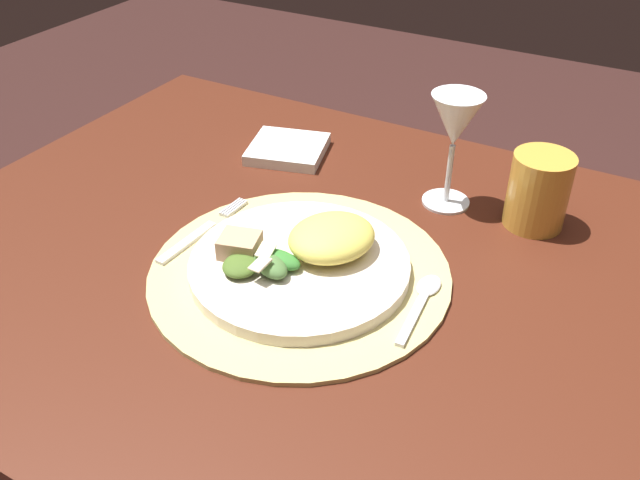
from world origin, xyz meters
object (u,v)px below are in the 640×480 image
dining_table (365,373)px  wine_glass (455,126)px  dinner_plate (300,265)px  napkin (288,149)px  fork (200,233)px  spoon (423,297)px  amber_tumbler (538,191)px

dining_table → wine_glass: bearing=84.9°
wine_glass → dinner_plate: bearing=-111.6°
dining_table → dinner_plate: size_ratio=4.60×
dinner_plate → napkin: bearing=124.1°
wine_glass → fork: bearing=-136.1°
spoon → wine_glass: wine_glass is taller
fork → wine_glass: size_ratio=1.06×
dining_table → amber_tumbler: bearing=57.1°
dining_table → wine_glass: (0.02, 0.20, 0.28)m
amber_tumbler → wine_glass: bearing=-176.5°
spoon → napkin: bearing=144.3°
spoon → amber_tumbler: amber_tumbler is taller
fork → wine_glass: (0.25, 0.24, 0.11)m
dinner_plate → spoon: size_ratio=2.03×
spoon → fork: bearing=-175.8°
wine_glass → amber_tumbler: wine_glass is taller
dinner_plate → wine_glass: bearing=68.4°
dinner_plate → fork: bearing=179.0°
spoon → napkin: napkin is taller
dinner_plate → napkin: dinner_plate is taller
napkin → amber_tumbler: bearing=-1.2°
napkin → spoon: bearing=-35.7°
fork → dining_table: bearing=8.2°
fork → amber_tumbler: (0.37, 0.24, 0.04)m
wine_glass → amber_tumbler: 0.14m
dinner_plate → fork: size_ratio=1.55×
dining_table → amber_tumbler: size_ratio=12.01×
dinner_plate → wine_glass: wine_glass is taller
dining_table → napkin: (-0.25, 0.22, 0.17)m
spoon → napkin: 0.40m
dining_table → wine_glass: wine_glass is taller
fork → dinner_plate: bearing=-1.0°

